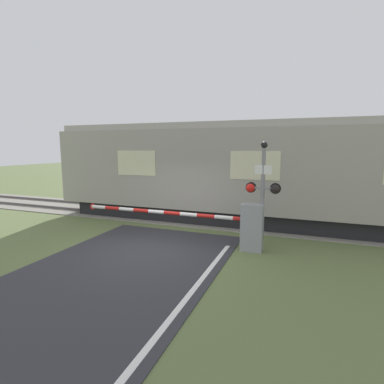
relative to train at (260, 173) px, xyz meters
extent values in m
plane|color=#5B6B3D|center=(-2.46, -4.13, -1.95)|extent=(80.00, 80.00, 0.00)
cube|color=gray|center=(-2.46, 0.00, -1.93)|extent=(36.00, 3.20, 0.03)
cube|color=#595451|center=(-2.46, -0.72, -1.87)|extent=(36.00, 0.08, 0.10)
cube|color=#595451|center=(-2.46, 0.72, -1.87)|extent=(36.00, 0.08, 0.10)
cube|color=black|center=(0.00, 0.00, -1.65)|extent=(15.09, 2.44, 0.60)
cube|color=#9E998E|center=(0.00, 0.00, 0.13)|extent=(16.40, 2.87, 2.96)
cube|color=#ADA89E|center=(0.00, 0.00, 1.74)|extent=(16.08, 2.64, 0.24)
cube|color=beige|center=(0.00, -1.45, 0.36)|extent=(1.64, 0.02, 0.95)
cube|color=beige|center=(-4.51, -1.45, 0.36)|extent=(1.64, 0.02, 0.95)
cube|color=gray|center=(0.25, -3.20, -1.28)|extent=(0.60, 0.44, 1.34)
cylinder|color=gray|center=(0.25, -3.20, -1.06)|extent=(0.16, 0.16, 0.18)
cylinder|color=red|center=(-0.02, -3.20, -1.06)|extent=(0.55, 0.11, 0.11)
cylinder|color=white|center=(-0.57, -3.20, -1.06)|extent=(0.55, 0.11, 0.11)
cylinder|color=red|center=(-1.11, -3.20, -1.06)|extent=(0.55, 0.11, 0.11)
cylinder|color=white|center=(-1.66, -3.20, -1.06)|extent=(0.55, 0.11, 0.11)
cylinder|color=red|center=(-2.21, -3.20, -1.06)|extent=(0.55, 0.11, 0.11)
cylinder|color=white|center=(-2.76, -3.20, -1.06)|extent=(0.55, 0.11, 0.11)
cylinder|color=red|center=(-3.31, -3.20, -1.06)|extent=(0.55, 0.11, 0.11)
cylinder|color=white|center=(-3.85, -3.20, -1.06)|extent=(0.55, 0.11, 0.11)
cylinder|color=red|center=(-4.40, -3.20, -1.06)|extent=(0.55, 0.11, 0.11)
cylinder|color=white|center=(-4.95, -3.20, -1.06)|extent=(0.55, 0.11, 0.11)
cylinder|color=red|center=(-5.22, -3.20, -1.06)|extent=(0.20, 0.02, 0.20)
cylinder|color=gray|center=(0.49, -3.06, -0.52)|extent=(0.11, 0.11, 2.87)
cube|color=gray|center=(0.49, -3.06, -0.17)|extent=(0.79, 0.07, 0.07)
sphere|color=red|center=(0.16, -3.11, -0.17)|extent=(0.24, 0.24, 0.24)
sphere|color=black|center=(0.83, -3.11, -0.17)|extent=(0.24, 0.24, 0.24)
cylinder|color=black|center=(0.16, -3.00, -0.17)|extent=(0.30, 0.06, 0.30)
cylinder|color=black|center=(0.83, -3.00, -0.17)|extent=(0.30, 0.06, 0.30)
cube|color=white|center=(0.49, -3.10, 0.34)|extent=(0.46, 0.02, 0.25)
sphere|color=black|center=(0.49, -3.06, 1.02)|extent=(0.18, 0.18, 0.18)
cylinder|color=slate|center=(4.37, 2.02, 1.01)|extent=(0.20, 0.20, 5.91)
camera|label=1|loc=(1.55, -11.46, 0.95)|focal=28.00mm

